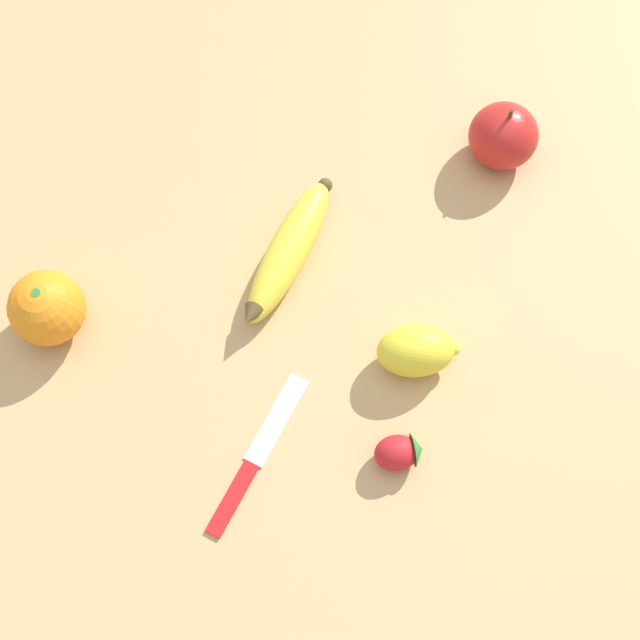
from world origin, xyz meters
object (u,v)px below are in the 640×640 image
object	(u,v)px
banana	(286,251)
paring_knife	(254,459)
strawberry	(400,452)
apple	(503,136)
orange	(47,308)
lemon	(416,351)

from	to	relation	value
banana	paring_knife	world-z (taller)	banana
strawberry	paring_knife	size ratio (longest dim) A/B	0.33
strawberry	apple	size ratio (longest dim) A/B	0.71
banana	paring_knife	distance (m)	0.23
orange	strawberry	world-z (taller)	orange
apple	paring_knife	size ratio (longest dim) A/B	0.46
lemon	apple	bearing A→B (deg)	-176.99
orange	apple	distance (m)	0.54
banana	apple	bearing A→B (deg)	144.07
strawberry	lemon	size ratio (longest dim) A/B	0.61
paring_knife	strawberry	bearing A→B (deg)	29.10
banana	orange	size ratio (longest dim) A/B	2.55
apple	strawberry	bearing A→B (deg)	6.37
banana	paring_knife	bearing A→B (deg)	17.28
orange	strawberry	xyz separation A→B (m)	(-0.03, 0.39, -0.02)
banana	lemon	world-z (taller)	lemon
lemon	orange	bearing A→B (deg)	-70.42
strawberry	lemon	bearing A→B (deg)	69.83
banana	paring_knife	xyz separation A→B (m)	(0.22, 0.07, -0.02)
orange	paring_knife	xyz separation A→B (m)	(0.04, 0.26, -0.04)
lemon	paring_knife	size ratio (longest dim) A/B	0.53
strawberry	lemon	distance (m)	0.11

